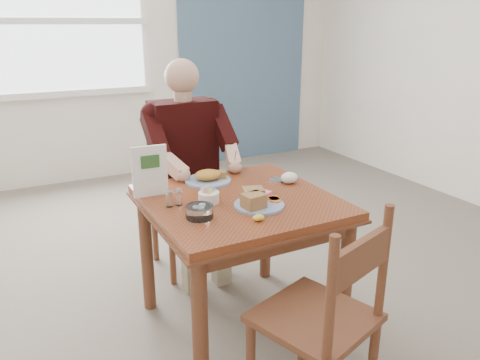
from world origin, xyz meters
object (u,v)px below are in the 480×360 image
chair_far (185,198)px  far_plate (209,177)px  diner (188,153)px  chair_near (324,320)px  table (240,218)px  near_plate (257,201)px

chair_far → far_plate: chair_far is taller
diner → far_plate: bearing=-95.1°
chair_far → chair_near: size_ratio=1.00×
table → chair_far: (0.00, 0.80, -0.16)m
chair_far → near_plate: 0.99m
table → far_plate: (-0.04, 0.30, 0.14)m
near_plate → far_plate: size_ratio=0.82×
diner → far_plate: diner is taller
far_plate → diner: bearing=84.9°
near_plate → far_plate: bearing=97.2°
chair_far → near_plate: size_ratio=3.67×
table → far_plate: bearing=97.0°
chair_near → far_plate: chair_near is taller
chair_far → far_plate: bearing=-94.2°
table → diner: 0.73m
table → near_plate: size_ratio=3.56×
chair_near → diner: size_ratio=0.69×
table → chair_far: 0.81m
near_plate → far_plate: (-0.06, 0.44, -0.00)m
near_plate → far_plate: 0.45m
table → far_plate: 0.33m
chair_far → diner: (0.00, -0.09, 0.33)m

